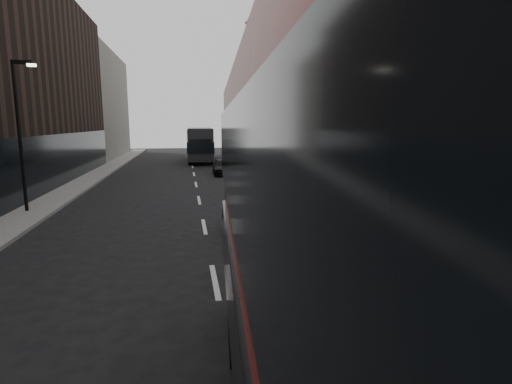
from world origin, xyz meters
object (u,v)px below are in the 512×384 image
grey_bus (200,143)px  car_b (262,180)px  street_lamp (20,126)px  red_bus (433,324)px  car_c (223,167)px  car_a (252,219)px

grey_bus → car_b: bearing=-79.4°
street_lamp → grey_bus: size_ratio=0.59×
red_bus → car_b: 23.65m
car_c → grey_bus: bearing=98.3°
street_lamp → red_bus: size_ratio=0.55×
car_a → car_b: size_ratio=1.17×
grey_bus → car_a: 32.09m
car_a → car_c: bearing=81.5°
red_bus → grey_bus: bearing=94.2°
grey_bus → car_a: (0.67, -32.06, -1.30)m
street_lamp → grey_bus: (9.25, 26.06, -2.15)m
car_c → red_bus: bearing=-90.6°
car_c → street_lamp: bearing=-126.5°
red_bus → grey_bus: size_ratio=1.07×
street_lamp → car_c: bearing=51.6°
grey_bus → car_a: size_ratio=2.76×
street_lamp → car_a: street_lamp is taller
street_lamp → red_bus: 20.25m
car_b → car_a: bearing=-109.6°
street_lamp → grey_bus: bearing=70.5°
red_bus → car_a: size_ratio=2.94×
car_a → car_b: car_a is taller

